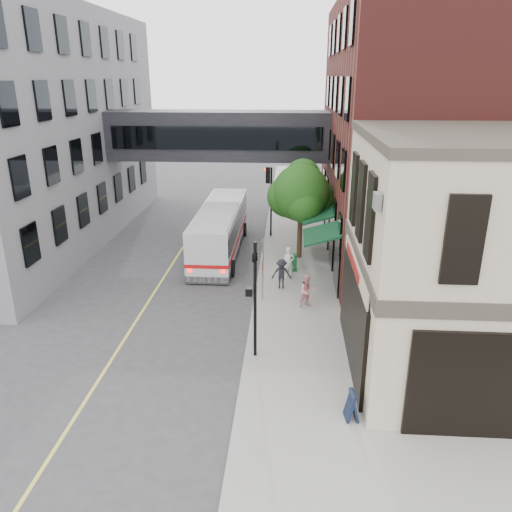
# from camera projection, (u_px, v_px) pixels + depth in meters

# --- Properties ---
(ground) EXTENTS (120.00, 120.00, 0.00)m
(ground) POSITION_uv_depth(u_px,v_px,m) (239.00, 389.00, 17.04)
(ground) COLOR #38383A
(ground) RESTS_ON ground
(sidewalk_main) EXTENTS (4.00, 60.00, 0.15)m
(sidewalk_main) POSITION_uv_depth(u_px,v_px,m) (295.00, 252.00, 30.02)
(sidewalk_main) COLOR gray
(sidewalk_main) RESTS_ON ground
(corner_building) EXTENTS (10.19, 8.12, 8.45)m
(corner_building) POSITION_uv_depth(u_px,v_px,m) (507.00, 260.00, 16.91)
(corner_building) COLOR #C6B197
(corner_building) RESTS_ON ground
(brick_building) EXTENTS (13.76, 18.00, 14.00)m
(brick_building) POSITION_uv_depth(u_px,v_px,m) (440.00, 134.00, 28.10)
(brick_building) COLOR #5A1F1C
(brick_building) RESTS_ON ground
(skyway_bridge) EXTENTS (14.00, 3.18, 3.00)m
(skyway_bridge) POSITION_uv_depth(u_px,v_px,m) (219.00, 135.00, 31.90)
(skyway_bridge) COLOR black
(skyway_bridge) RESTS_ON ground
(traffic_signal_near) EXTENTS (0.44, 0.22, 4.60)m
(traffic_signal_near) POSITION_uv_depth(u_px,v_px,m) (254.00, 286.00, 17.87)
(traffic_signal_near) COLOR black
(traffic_signal_near) RESTS_ON sidewalk_main
(traffic_signal_far) EXTENTS (0.53, 0.28, 4.50)m
(traffic_signal_far) POSITION_uv_depth(u_px,v_px,m) (269.00, 188.00, 31.83)
(traffic_signal_far) COLOR black
(traffic_signal_far) RESTS_ON sidewalk_main
(street_sign_pole) EXTENTS (0.08, 0.75, 3.00)m
(street_sign_pole) POSITION_uv_depth(u_px,v_px,m) (262.00, 264.00, 22.92)
(street_sign_pole) COLOR gray
(street_sign_pole) RESTS_ON sidewalk_main
(street_tree) EXTENTS (3.80, 3.20, 5.60)m
(street_tree) POSITION_uv_depth(u_px,v_px,m) (301.00, 193.00, 27.97)
(street_tree) COLOR #382619
(street_tree) RESTS_ON sidewalk_main
(lane_marking) EXTENTS (0.12, 40.00, 0.01)m
(lane_marking) POSITION_uv_depth(u_px,v_px,m) (165.00, 275.00, 26.73)
(lane_marking) COLOR #D8CC4C
(lane_marking) RESTS_ON ground
(bus) EXTENTS (2.52, 10.30, 2.77)m
(bus) POSITION_uv_depth(u_px,v_px,m) (220.00, 228.00, 29.71)
(bus) COLOR silver
(bus) RESTS_ON ground
(pedestrian_a) EXTENTS (0.69, 0.55, 1.65)m
(pedestrian_a) POSITION_uv_depth(u_px,v_px,m) (289.00, 263.00, 25.79)
(pedestrian_a) COLOR white
(pedestrian_a) RESTS_ON sidewalk_main
(pedestrian_b) EXTENTS (0.91, 0.83, 1.54)m
(pedestrian_b) POSITION_uv_depth(u_px,v_px,m) (307.00, 291.00, 22.56)
(pedestrian_b) COLOR pink
(pedestrian_b) RESTS_ON sidewalk_main
(pedestrian_c) EXTENTS (1.00, 0.60, 1.51)m
(pedestrian_c) POSITION_uv_depth(u_px,v_px,m) (281.00, 274.00, 24.52)
(pedestrian_c) COLOR black
(pedestrian_c) RESTS_ON sidewalk_main
(newspaper_box) EXTENTS (0.57, 0.54, 0.93)m
(newspaper_box) POSITION_uv_depth(u_px,v_px,m) (292.00, 262.00, 26.85)
(newspaper_box) COLOR #15602B
(newspaper_box) RESTS_ON sidewalk_main
(sandwich_board) EXTENTS (0.41, 0.57, 0.95)m
(sandwich_board) POSITION_uv_depth(u_px,v_px,m) (352.00, 405.00, 15.19)
(sandwich_board) COLOR black
(sandwich_board) RESTS_ON sidewalk_main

